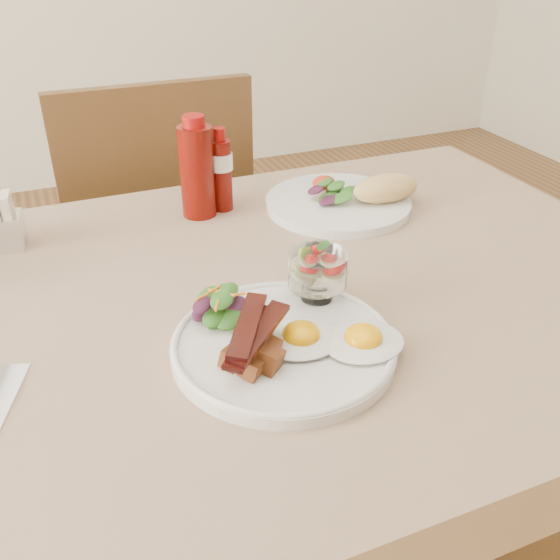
{
  "coord_description": "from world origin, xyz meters",
  "views": [
    {
      "loc": [
        -0.24,
        -0.71,
        1.23
      ],
      "look_at": [
        0.02,
        -0.08,
        0.82
      ],
      "focal_mm": 40.0,
      "sensor_mm": 36.0,
      "label": 1
    }
  ],
  "objects_px": {
    "table": "(248,346)",
    "main_plate": "(284,346)",
    "chair_far": "(157,241)",
    "second_plate": "(349,198)",
    "fruit_cup": "(318,270)",
    "hot_sauce_bottle": "(221,171)",
    "ketchup_bottle": "(197,170)"
  },
  "relations": [
    {
      "from": "table",
      "to": "main_plate",
      "type": "bearing_deg",
      "value": -90.17
    },
    {
      "from": "chair_far",
      "to": "second_plate",
      "type": "xyz_separation_m",
      "value": [
        0.28,
        -0.45,
        0.25
      ]
    },
    {
      "from": "fruit_cup",
      "to": "hot_sauce_bottle",
      "type": "distance_m",
      "value": 0.37
    },
    {
      "from": "chair_far",
      "to": "ketchup_bottle",
      "type": "distance_m",
      "value": 0.48
    },
    {
      "from": "second_plate",
      "to": "ketchup_bottle",
      "type": "xyz_separation_m",
      "value": [
        -0.26,
        0.08,
        0.07
      ]
    },
    {
      "from": "table",
      "to": "fruit_cup",
      "type": "relative_size",
      "value": 16.42
    },
    {
      "from": "ketchup_bottle",
      "to": "fruit_cup",
      "type": "bearing_deg",
      "value": -80.18
    },
    {
      "from": "chair_far",
      "to": "second_plate",
      "type": "bearing_deg",
      "value": -57.89
    },
    {
      "from": "fruit_cup",
      "to": "ketchup_bottle",
      "type": "bearing_deg",
      "value": 99.82
    },
    {
      "from": "main_plate",
      "to": "table",
      "type": "bearing_deg",
      "value": 89.83
    },
    {
      "from": "chair_far",
      "to": "ketchup_bottle",
      "type": "xyz_separation_m",
      "value": [
        0.02,
        -0.37,
        0.31
      ]
    },
    {
      "from": "ketchup_bottle",
      "to": "hot_sauce_bottle",
      "type": "height_order",
      "value": "ketchup_bottle"
    },
    {
      "from": "second_plate",
      "to": "table",
      "type": "bearing_deg",
      "value": -142.25
    },
    {
      "from": "chair_far",
      "to": "main_plate",
      "type": "distance_m",
      "value": 0.84
    },
    {
      "from": "main_plate",
      "to": "second_plate",
      "type": "xyz_separation_m",
      "value": [
        0.28,
        0.36,
        0.01
      ]
    },
    {
      "from": "hot_sauce_bottle",
      "to": "second_plate",
      "type": "bearing_deg",
      "value": -21.31
    },
    {
      "from": "table",
      "to": "chair_far",
      "type": "distance_m",
      "value": 0.68
    },
    {
      "from": "chair_far",
      "to": "fruit_cup",
      "type": "height_order",
      "value": "chair_far"
    },
    {
      "from": "chair_far",
      "to": "fruit_cup",
      "type": "relative_size",
      "value": 11.48
    },
    {
      "from": "ketchup_bottle",
      "to": "hot_sauce_bottle",
      "type": "relative_size",
      "value": 1.19
    },
    {
      "from": "main_plate",
      "to": "second_plate",
      "type": "height_order",
      "value": "second_plate"
    },
    {
      "from": "main_plate",
      "to": "ketchup_bottle",
      "type": "relative_size",
      "value": 1.56
    },
    {
      "from": "main_plate",
      "to": "hot_sauce_bottle",
      "type": "height_order",
      "value": "hot_sauce_bottle"
    },
    {
      "from": "second_plate",
      "to": "chair_far",
      "type": "bearing_deg",
      "value": 122.11
    },
    {
      "from": "table",
      "to": "chair_far",
      "type": "height_order",
      "value": "chair_far"
    },
    {
      "from": "second_plate",
      "to": "fruit_cup",
      "type": "bearing_deg",
      "value": -125.35
    },
    {
      "from": "main_plate",
      "to": "fruit_cup",
      "type": "distance_m",
      "value": 0.12
    },
    {
      "from": "table",
      "to": "hot_sauce_bottle",
      "type": "xyz_separation_m",
      "value": [
        0.06,
        0.3,
        0.16
      ]
    },
    {
      "from": "table",
      "to": "fruit_cup",
      "type": "height_order",
      "value": "fruit_cup"
    },
    {
      "from": "chair_far",
      "to": "table",
      "type": "bearing_deg",
      "value": -90.0
    },
    {
      "from": "fruit_cup",
      "to": "ketchup_bottle",
      "type": "height_order",
      "value": "ketchup_bottle"
    },
    {
      "from": "second_plate",
      "to": "main_plate",
      "type": "bearing_deg",
      "value": -128.19
    }
  ]
}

